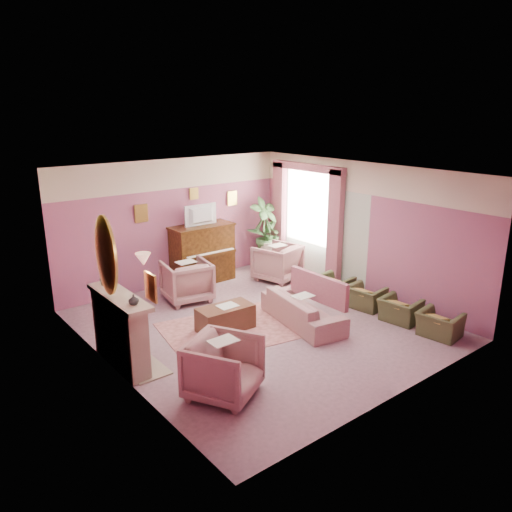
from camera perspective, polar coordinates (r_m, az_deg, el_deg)
floor at (r=9.28m, az=0.41°, el=-7.91°), size 5.50×6.00×0.01m
ceiling at (r=8.50m, az=0.45°, el=9.52°), size 5.50×6.00×0.01m
wall_back at (r=11.20m, az=-9.29°, el=3.78°), size 5.50×0.02×2.80m
wall_front at (r=6.85m, az=16.49°, el=-5.12°), size 5.50×0.02×2.80m
wall_left at (r=7.45m, az=-16.27°, el=-3.30°), size 0.02×6.00×2.80m
wall_right at (r=10.67m, az=12.00°, el=2.99°), size 0.02×6.00×2.80m
picture_rail_band at (r=11.01m, az=-9.52°, el=9.24°), size 5.50×0.01×0.65m
stripe_panel at (r=11.58m, az=6.92°, el=2.65°), size 0.01×3.00×2.15m
fireplace_surround at (r=8.00m, az=-15.28°, el=-8.40°), size 0.30×1.40×1.10m
fireplace_inset at (r=8.10m, az=-14.54°, el=-9.20°), size 0.18×0.72×0.68m
fire_ember at (r=8.19m, az=-14.19°, el=-10.27°), size 0.06×0.54×0.10m
mantel_shelf at (r=7.79m, az=-15.39°, el=-4.55°), size 0.40×1.55×0.07m
hearth at (r=8.30m, az=-13.71°, el=-11.45°), size 0.55×1.50×0.02m
mirror_frame at (r=7.53m, az=-16.76°, el=0.06°), size 0.04×0.72×1.20m
mirror_glass at (r=7.54m, az=-16.59°, el=0.10°), size 0.01×0.60×1.06m
sconce_shade at (r=6.58m, az=-12.77°, el=-0.36°), size 0.20×0.20×0.16m
piano at (r=11.37m, az=-6.13°, el=0.19°), size 1.40×0.60×1.30m
piano_keyshelf at (r=11.07m, az=-5.16°, el=0.14°), size 1.30×0.12×0.06m
piano_keys at (r=11.06m, az=-5.16°, el=0.34°), size 1.20×0.08×0.02m
piano_top at (r=11.20m, az=-6.23°, el=3.43°), size 1.45×0.65×0.04m
television at (r=11.10m, az=-6.14°, el=4.84°), size 0.80×0.12×0.48m
print_back_left at (r=10.74m, az=-12.98°, el=4.77°), size 0.30×0.03×0.38m
print_back_right at (r=11.91m, az=-2.74°, el=6.62°), size 0.26×0.03×0.34m
print_back_mid at (r=11.30m, az=-7.11°, el=7.09°), size 0.22×0.03×0.26m
print_left_wall at (r=6.33m, az=-11.94°, el=-3.49°), size 0.03×0.28×0.36m
window_blind at (r=11.60m, az=6.03°, el=5.86°), size 0.03×1.40×1.80m
curtain_left at (r=11.00m, az=9.02°, el=3.02°), size 0.16×0.34×2.60m
curtain_right at (r=12.28m, az=2.70°, el=4.64°), size 0.16×0.34×2.60m
pelmet at (r=11.41m, az=5.87°, el=10.06°), size 0.16×2.20×0.16m
mantel_plant at (r=8.22m, az=-16.96°, el=-2.30°), size 0.16×0.16×0.28m
mantel_vase at (r=7.32m, az=-13.81°, el=-4.88°), size 0.16×0.16×0.16m
area_rug at (r=9.13m, az=-2.46°, el=-8.29°), size 2.78×2.22×0.01m
coffee_table at (r=9.02m, az=-3.51°, el=-7.11°), size 1.03×0.55×0.45m
table_paper at (r=8.96m, az=-3.28°, el=-5.69°), size 0.35×0.28×0.01m
sofa at (r=9.25m, az=5.35°, el=-5.48°), size 0.63×1.89×0.76m
sofa_throw at (r=9.44m, az=7.15°, el=-3.66°), size 0.10×1.43×0.52m
floral_armchair_left at (r=10.36m, az=-7.92°, el=-2.60°), size 0.90×0.90×0.93m
floral_armchair_right at (r=11.48m, az=2.46°, el=-0.52°), size 0.90×0.90×0.93m
floral_armchair_front at (r=7.01m, az=-3.72°, el=-12.31°), size 0.90×0.90×0.93m
olive_chair_a at (r=9.29m, az=20.29°, el=-6.94°), size 0.49×0.70×0.60m
olive_chair_b at (r=9.70m, az=16.18°, el=-5.55°), size 0.49×0.70×0.60m
olive_chair_c at (r=10.15m, az=12.43°, el=-4.26°), size 0.49×0.70×0.60m
olive_chair_d at (r=10.64m, az=9.02°, el=-3.06°), size 0.49×0.70×0.60m
side_table at (r=12.35m, az=1.53°, el=0.17°), size 0.52×0.52×0.70m
side_plant_big at (r=12.21m, az=1.55°, el=2.51°), size 0.30×0.30×0.34m
side_plant_small at (r=12.22m, az=2.29°, el=2.37°), size 0.16×0.16×0.28m
palm_pot at (r=12.37m, az=0.93°, el=-0.66°), size 0.34×0.34×0.34m
palm_plant at (r=12.14m, az=0.95°, el=3.35°), size 0.76×0.76×1.44m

